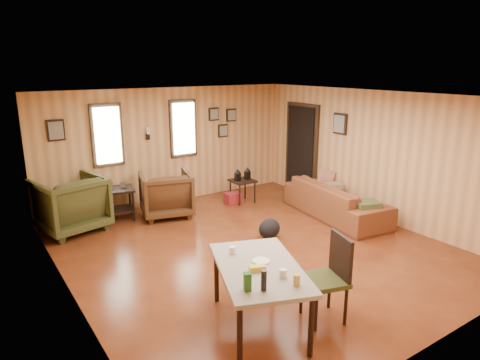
# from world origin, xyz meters

# --- Properties ---
(room) EXTENTS (5.54, 6.04, 2.44)m
(room) POSITION_xyz_m (0.17, 0.27, 1.21)
(room) COLOR brown
(room) RESTS_ON ground
(sofa) EXTENTS (0.97, 2.35, 0.89)m
(sofa) POSITION_xyz_m (2.17, 0.33, 0.45)
(sofa) COLOR brown
(sofa) RESTS_ON ground
(recliner_brown) EXTENTS (1.12, 1.08, 0.95)m
(recliner_brown) POSITION_xyz_m (-0.49, 2.23, 0.48)
(recliner_brown) COLOR #452914
(recliner_brown) RESTS_ON ground
(recliner_green) EXTENTS (1.24, 1.19, 1.08)m
(recliner_green) POSITION_xyz_m (-2.20, 2.44, 0.54)
(recliner_green) COLOR #3B3E1C
(recliner_green) RESTS_ON ground
(end_table) EXTENTS (0.68, 0.64, 0.74)m
(end_table) POSITION_xyz_m (-1.32, 2.55, 0.41)
(end_table) COLOR black
(end_table) RESTS_ON ground
(side_table) EXTENTS (0.48, 0.48, 0.75)m
(side_table) POSITION_xyz_m (1.21, 2.09, 0.51)
(side_table) COLOR black
(side_table) RESTS_ON ground
(cooler) EXTENTS (0.34, 0.25, 0.24)m
(cooler) POSITION_xyz_m (0.98, 2.10, 0.12)
(cooler) COLOR maroon
(cooler) RESTS_ON ground
(backpack) EXTENTS (0.43, 0.35, 0.34)m
(backpack) POSITION_xyz_m (0.48, 0.21, 0.17)
(backpack) COLOR black
(backpack) RESTS_ON ground
(sofa_pillows) EXTENTS (0.96, 1.83, 0.37)m
(sofa_pillows) POSITION_xyz_m (2.29, 0.19, 0.51)
(sofa_pillows) COLOR #444C2A
(sofa_pillows) RESTS_ON sofa
(dining_table) EXTENTS (1.31, 1.65, 0.94)m
(dining_table) POSITION_xyz_m (-1.18, -1.72, 0.67)
(dining_table) COLOR gray
(dining_table) RESTS_ON ground
(dining_chair) EXTENTS (0.57, 0.57, 1.01)m
(dining_chair) POSITION_xyz_m (-0.41, -2.03, 0.57)
(dining_chair) COLOR #3B3E1C
(dining_chair) RESTS_ON ground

